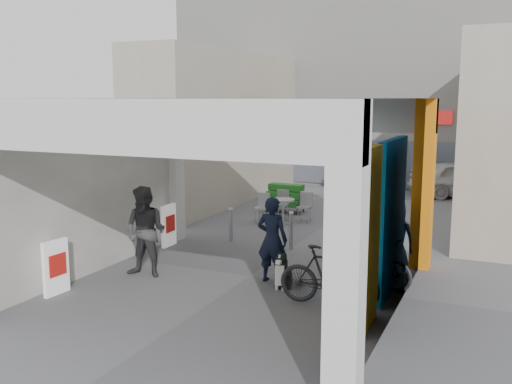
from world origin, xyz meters
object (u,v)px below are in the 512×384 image
at_px(white_van, 465,179).
at_px(man_with_dog, 272,240).
at_px(border_collie, 283,273).
at_px(bicycle_rear, 329,276).
at_px(produce_stand, 284,201).
at_px(bicycle_front, 370,262).
at_px(cafe_set, 283,211).
at_px(man_crates, 347,187).
at_px(man_back_turned, 146,232).
at_px(man_elderly, 396,237).

bearing_deg(white_van, man_with_dog, 144.45).
height_order(border_collie, bicycle_rear, bicycle_rear).
height_order(produce_stand, bicycle_front, bicycle_front).
relative_size(cafe_set, man_crates, 0.82).
height_order(produce_stand, border_collie, produce_stand).
distance_m(bicycle_rear, white_van, 12.51).
bearing_deg(border_collie, bicycle_front, 14.06).
xyz_separation_m(produce_stand, bicycle_rear, (3.64, -7.26, 0.18)).
xyz_separation_m(man_back_turned, bicycle_front, (4.18, 1.26, -0.45)).
xyz_separation_m(border_collie, man_elderly, (1.74, 1.79, 0.45)).
height_order(man_with_dog, bicycle_rear, man_with_dog).
relative_size(man_crates, bicycle_rear, 0.98).
bearing_deg(border_collie, man_with_dog, 124.08).
relative_size(man_elderly, man_crates, 0.87).
bearing_deg(bicycle_rear, man_with_dog, 57.77).
bearing_deg(man_elderly, man_with_dog, -137.14).
relative_size(produce_stand, bicycle_front, 0.75).
xyz_separation_m(border_collie, man_crates, (-0.70, 7.06, 0.56)).
height_order(man_back_turned, man_crates, man_back_turned).
relative_size(border_collie, man_back_turned, 0.40).
distance_m(man_with_dog, man_elderly, 2.57).
bearing_deg(cafe_set, bicycle_rear, -61.91).
xyz_separation_m(man_back_turned, white_van, (5.05, 12.33, -0.25)).
xyz_separation_m(produce_stand, man_crates, (1.88, 0.33, 0.51)).
distance_m(man_with_dog, man_back_turned, 2.51).
height_order(man_elderly, white_van, man_elderly).
bearing_deg(cafe_set, man_with_dog, -70.71).
distance_m(man_elderly, bicycle_rear, 2.43).
distance_m(produce_stand, man_crates, 1.98).
bearing_deg(produce_stand, man_crates, 33.09).
bearing_deg(man_back_turned, border_collie, 3.59).
bearing_deg(border_collie, man_elderly, 29.57).
height_order(man_with_dog, white_van, man_with_dog).
xyz_separation_m(cafe_set, produce_stand, (-0.45, 1.29, 0.04)).
height_order(man_with_dog, man_back_turned, man_back_turned).
distance_m(cafe_set, bicycle_rear, 6.76).
height_order(cafe_set, produce_stand, produce_stand).
bearing_deg(white_van, man_back_turned, 134.93).
distance_m(border_collie, man_elderly, 2.54).
distance_m(produce_stand, bicycle_rear, 8.12).
xyz_separation_m(man_with_dog, white_van, (2.63, 11.64, -0.18)).
bearing_deg(bicycle_front, man_back_turned, 123.39).
bearing_deg(produce_stand, bicycle_front, -32.52).
distance_m(border_collie, man_with_dog, 0.69).
relative_size(produce_stand, man_with_dog, 0.78).
height_order(man_crates, white_van, man_crates).
bearing_deg(man_elderly, white_van, 93.19).
relative_size(bicycle_rear, white_van, 0.45).
xyz_separation_m(produce_stand, border_collie, (2.59, -6.72, -0.05)).
height_order(produce_stand, man_crates, man_crates).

